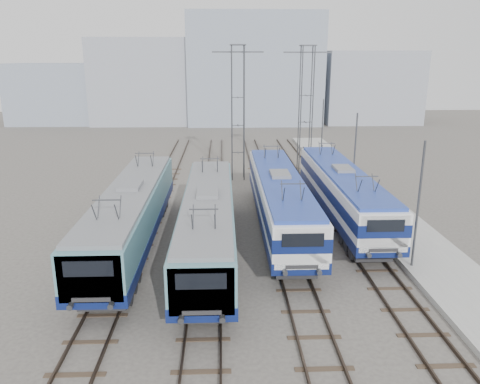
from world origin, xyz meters
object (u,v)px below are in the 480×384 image
(catenary_tower_west, at_px, (238,107))
(mast_front, at_px, (418,208))
(locomotive_center_left, at_px, (208,220))
(catenary_tower_east, at_px, (306,105))
(locomotive_far_right, at_px, (342,190))
(mast_mid, at_px, (354,159))
(mast_rear, at_px, (322,134))
(locomotive_center_right, at_px, (280,197))
(locomotive_far_left, at_px, (131,212))

(catenary_tower_west, xyz_separation_m, mast_front, (8.60, -20.00, -3.14))
(locomotive_center_left, bearing_deg, mast_front, -11.54)
(locomotive_center_left, distance_m, catenary_tower_east, 22.08)
(locomotive_far_right, xyz_separation_m, mast_mid, (1.85, 4.05, 1.25))
(locomotive_far_right, height_order, mast_front, mast_front)
(catenary_tower_west, height_order, mast_rear, catenary_tower_west)
(locomotive_center_left, xyz_separation_m, locomotive_far_right, (9.00, 5.73, 0.04))
(catenary_tower_west, bearing_deg, mast_mid, -42.93)
(locomotive_far_right, bearing_deg, mast_front, -76.90)
(locomotive_center_right, bearing_deg, mast_mid, 42.17)
(catenary_tower_east, relative_size, mast_rear, 1.71)
(locomotive_far_right, height_order, mast_rear, mast_rear)
(locomotive_center_right, bearing_deg, locomotive_far_left, -163.26)
(locomotive_far_left, relative_size, mast_mid, 2.60)
(locomotive_far_right, xyz_separation_m, catenary_tower_west, (-6.75, 12.05, 4.39))
(locomotive_center_left, height_order, catenary_tower_east, catenary_tower_east)
(locomotive_far_left, relative_size, mast_front, 2.60)
(mast_rear, bearing_deg, locomotive_center_left, -116.48)
(mast_mid, bearing_deg, catenary_tower_west, 137.07)
(locomotive_center_right, bearing_deg, locomotive_center_left, -138.13)
(locomotive_center_left, height_order, locomotive_center_right, locomotive_center_right)
(catenary_tower_west, height_order, mast_mid, catenary_tower_west)
(locomotive_far_left, distance_m, locomotive_center_right, 9.40)
(locomotive_far_left, distance_m, locomotive_far_right, 14.20)
(locomotive_far_right, distance_m, mast_front, 8.25)
(locomotive_far_left, relative_size, locomotive_center_left, 1.03)
(catenary_tower_west, relative_size, mast_front, 1.71)
(catenary_tower_west, distance_m, mast_front, 22.00)
(catenary_tower_east, relative_size, mast_mid, 1.71)
(catenary_tower_west, bearing_deg, locomotive_center_left, -97.21)
(catenary_tower_west, xyz_separation_m, mast_rear, (8.60, 4.00, -3.14))
(locomotive_far_left, xyz_separation_m, mast_mid, (15.35, 8.46, 1.23))
(locomotive_center_left, height_order, mast_mid, mast_mid)
(mast_rear, bearing_deg, catenary_tower_east, -136.40)
(locomotive_far_right, xyz_separation_m, mast_front, (1.85, -7.95, 1.25))
(locomotive_center_left, bearing_deg, locomotive_far_left, 163.58)
(catenary_tower_west, bearing_deg, locomotive_far_right, -60.75)
(locomotive_far_left, height_order, mast_mid, mast_mid)
(catenary_tower_east, bearing_deg, mast_mid, -78.14)
(locomotive_center_right, bearing_deg, mast_front, -44.54)
(locomotive_far_left, bearing_deg, catenary_tower_east, 54.33)
(locomotive_far_left, bearing_deg, mast_rear, 53.12)
(locomotive_center_right, height_order, locomotive_far_right, locomotive_center_right)
(locomotive_far_left, xyz_separation_m, locomotive_center_right, (9.00, 2.71, 0.03))
(catenary_tower_west, bearing_deg, locomotive_far_left, -112.30)
(catenary_tower_east, bearing_deg, mast_rear, 43.60)
(mast_front, distance_m, mast_mid, 12.00)
(locomotive_center_right, relative_size, mast_mid, 2.57)
(locomotive_center_left, distance_m, mast_front, 11.15)
(mast_front, relative_size, mast_rear, 1.00)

